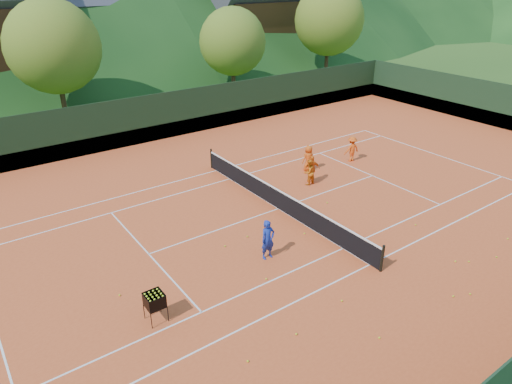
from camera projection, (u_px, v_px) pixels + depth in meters
ground at (279, 209)px, 20.99m from camera, size 400.00×400.00×0.00m
clay_court at (279, 209)px, 20.98m from camera, size 40.00×24.00×0.02m
coach at (268, 240)px, 17.07m from camera, size 0.59×0.39×1.58m
student_a at (309, 172)px, 23.09m from camera, size 0.67×0.53×1.33m
student_b at (312, 169)px, 23.32m from camera, size 0.92×0.64×1.45m
student_c at (308, 158)px, 24.68m from camera, size 0.73×0.51×1.43m
student_d at (352, 149)px, 25.94m from camera, size 1.00×0.65×1.46m
tennis_ball_0 at (508, 239)px, 18.55m from camera, size 0.07×0.07×0.07m
tennis_ball_1 at (455, 261)px, 17.11m from camera, size 0.07×0.07×0.07m
tennis_ball_2 at (305, 233)px, 18.93m from camera, size 0.07×0.07×0.07m
tennis_ball_3 at (379, 338)px, 13.55m from camera, size 0.07×0.07×0.07m
tennis_ball_4 at (120, 295)px, 15.33m from camera, size 0.07×0.07×0.07m
tennis_ball_5 at (247, 236)px, 18.71m from camera, size 0.07×0.07×0.07m
tennis_ball_6 at (327, 203)px, 21.44m from camera, size 0.07×0.07×0.07m
tennis_ball_7 at (342, 301)px, 15.07m from camera, size 0.07×0.07×0.07m
tennis_ball_8 at (225, 246)px, 18.06m from camera, size 0.07×0.07×0.07m
tennis_ball_9 at (353, 248)px, 17.96m from camera, size 0.07×0.07×0.07m
tennis_ball_10 at (469, 262)px, 17.10m from camera, size 0.07×0.07×0.07m
tennis_ball_11 at (296, 334)px, 13.69m from camera, size 0.07×0.07×0.07m
tennis_ball_12 at (453, 296)px, 15.28m from camera, size 0.07×0.07×0.07m
tennis_ball_13 at (467, 217)px, 20.16m from camera, size 0.07×0.07×0.07m
tennis_ball_14 at (266, 279)px, 16.14m from camera, size 0.07×0.07×0.07m
tennis_ball_15 at (497, 257)px, 17.37m from camera, size 0.07×0.07×0.07m
tennis_ball_16 at (416, 225)px, 19.58m from camera, size 0.07×0.07×0.07m
tennis_ball_17 at (470, 294)px, 15.39m from camera, size 0.07×0.07×0.07m
tennis_ball_18 at (248, 361)px, 12.74m from camera, size 0.07×0.07×0.07m
court_lines at (279, 209)px, 20.98m from camera, size 23.83×11.03×0.00m
tennis_net at (279, 199)px, 20.76m from camera, size 0.10×12.07×1.10m
perimeter_fence at (279, 184)px, 20.43m from camera, size 40.40×24.24×3.00m
ball_hopper at (155, 301)px, 13.97m from camera, size 0.57×0.57×1.00m
chalet_mid at (120, 24)px, 46.77m from camera, size 12.65×8.82×11.45m
chalet_right at (254, 17)px, 51.09m from camera, size 11.50×8.82×11.91m
tree_b at (53, 47)px, 31.20m from camera, size 6.40×6.40×8.40m
tree_c at (233, 42)px, 38.12m from camera, size 5.60×5.60×7.35m
tree_d at (329, 20)px, 44.74m from camera, size 6.80×6.80×8.93m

